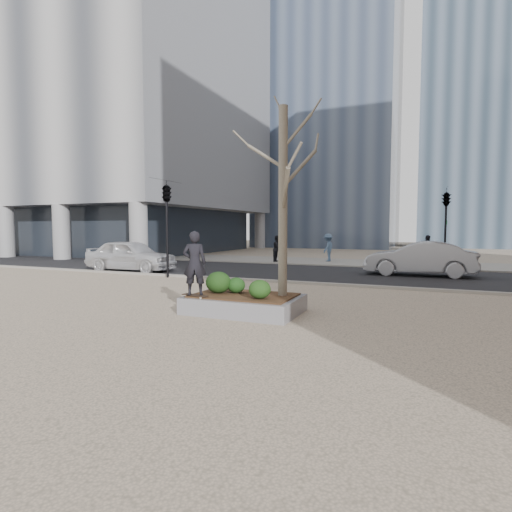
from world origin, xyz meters
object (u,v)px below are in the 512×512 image
at_px(planter, 244,304).
at_px(skateboard, 195,296).
at_px(skateboarder, 195,263).
at_px(police_car, 131,255).

height_order(planter, skateboard, skateboard).
bearing_deg(skateboard, planter, 43.70).
bearing_deg(skateboarder, skateboard, 180.00).
distance_m(planter, skateboard, 1.35).
xyz_separation_m(planter, skateboarder, (-1.10, -0.74, 1.15)).
xyz_separation_m(skateboard, skateboarder, (0.00, 0.00, 0.89)).
height_order(skateboard, skateboarder, skateboarder).
relative_size(skateboard, skateboarder, 0.46).
relative_size(planter, police_car, 0.61).
bearing_deg(police_car, skateboarder, -133.50).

